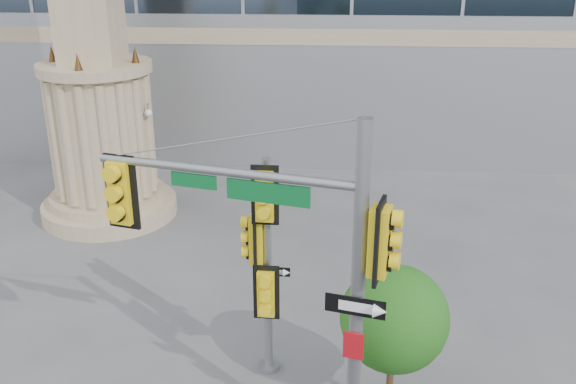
{
  "coord_description": "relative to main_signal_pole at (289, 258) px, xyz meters",
  "views": [
    {
      "loc": [
        1.17,
        -10.34,
        8.74
      ],
      "look_at": [
        0.41,
        2.0,
        3.76
      ],
      "focal_mm": 40.0,
      "sensor_mm": 36.0,
      "label": 1
    }
  ],
  "objects": [
    {
      "name": "street_tree",
      "position": [
        1.92,
        1.03,
        -1.81
      ],
      "size": [
        2.06,
        2.01,
        3.2
      ],
      "color": "tan",
      "rests_on": "ground"
    },
    {
      "name": "secondary_signal_pole",
      "position": [
        -0.63,
        2.18,
        -1.09
      ],
      "size": [
        0.83,
        0.64,
        4.82
      ],
      "rotation": [
        0.0,
        0.0,
        -0.04
      ],
      "color": "slate",
      "rests_on": "ground"
    },
    {
      "name": "monument",
      "position": [
        -6.62,
        10.22,
        1.59
      ],
      "size": [
        4.4,
        4.4,
        16.6
      ],
      "color": "tan",
      "rests_on": "ground"
    },
    {
      "name": "main_signal_pole",
      "position": [
        0.0,
        0.0,
        0.0
      ],
      "size": [
        4.81,
        1.64,
        6.33
      ],
      "rotation": [
        0.0,
        0.0,
        -0.25
      ],
      "color": "slate",
      "rests_on": "ground"
    }
  ]
}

